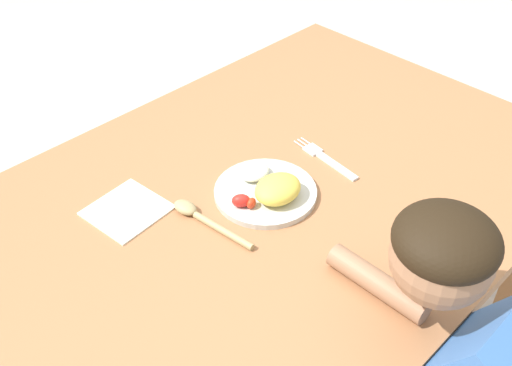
% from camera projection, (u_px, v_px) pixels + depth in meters
% --- Properties ---
extents(dining_table, '(1.41, 0.93, 0.76)m').
position_uv_depth(dining_table, '(265.00, 240.00, 1.37)').
color(dining_table, '#A26B43').
rests_on(dining_table, ground_plane).
extents(plate, '(0.22, 0.22, 0.06)m').
position_uv_depth(plate, '(267.00, 190.00, 1.27)').
color(plate, silver).
rests_on(plate, dining_table).
extents(fork, '(0.04, 0.19, 0.01)m').
position_uv_depth(fork, '(326.00, 159.00, 1.38)').
color(fork, silver).
rests_on(fork, dining_table).
extents(spoon, '(0.05, 0.20, 0.02)m').
position_uv_depth(spoon, '(201.00, 217.00, 1.22)').
color(spoon, tan).
rests_on(spoon, dining_table).
extents(napkin, '(0.16, 0.15, 0.00)m').
position_uv_depth(napkin, '(127.00, 210.00, 1.24)').
color(napkin, white).
rests_on(napkin, dining_table).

